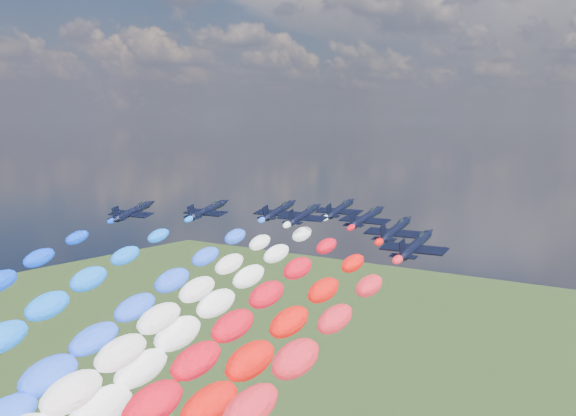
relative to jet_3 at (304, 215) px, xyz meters
The scene contains 9 objects.
jet_0 33.03m from the jet_3, 153.48° to the right, with size 9.38×12.58×2.77m, color black, non-canonical shape.
jet_1 20.00m from the jet_3, 165.97° to the right, with size 9.38×12.58×2.77m, color black, non-canonical shape.
jet_2 8.00m from the jet_3, 161.85° to the left, with size 9.38×12.58×2.77m, color black, non-canonical shape.
jet_3 is the anchor object (origin of this frame).
jet_4 11.79m from the jet_3, 87.39° to the left, with size 9.38×12.58×2.77m, color black, non-canonical shape.
trail_4 50.45m from the jet_3, 89.32° to the right, with size 7.06×110.75×49.20m, color white, non-canonical shape.
jet_5 11.61m from the jet_3, 17.93° to the left, with size 9.38×12.58×2.77m, color black, non-canonical shape.
jet_6 23.23m from the jet_3, 16.88° to the right, with size 9.38×12.58×2.77m, color black, non-canonical shape.
jet_7 36.10m from the jet_3, 30.06° to the right, with size 9.38×12.58×2.77m, color black, non-canonical shape.
Camera 1 is at (74.61, -100.00, 112.01)m, focal length 45.79 mm.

